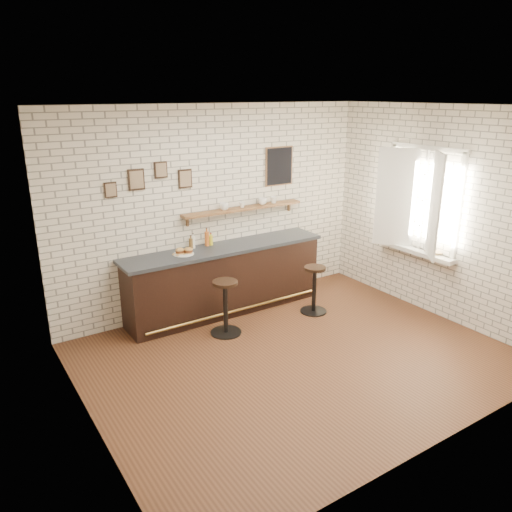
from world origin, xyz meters
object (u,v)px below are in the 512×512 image
at_px(condiment_bottle_yellow, 211,240).
at_px(bitters_bottle_white, 193,242).
at_px(bitters_bottle_brown, 191,243).
at_px(book_upper, 429,251).
at_px(bitters_bottle_amber, 207,238).
at_px(shelf_cup_d, 274,200).
at_px(book_lower, 430,253).
at_px(bar_counter, 225,279).
at_px(shelf_cup_a, 224,206).
at_px(sandwich_plate, 184,254).
at_px(shelf_cup_b, 242,205).
at_px(ciabatta_sandwich, 184,251).
at_px(bar_stool_left, 226,306).
at_px(bar_stool_right, 314,288).
at_px(shelf_cup_c, 262,201).

bearing_deg(condiment_bottle_yellow, bitters_bottle_white, 180.00).
xyz_separation_m(bitters_bottle_brown, book_upper, (2.88, -1.85, -0.13)).
relative_size(bitters_bottle_white, bitters_bottle_amber, 0.82).
bearing_deg(shelf_cup_d, book_lower, -56.75).
distance_m(bar_counter, shelf_cup_a, 1.07).
relative_size(bitters_bottle_brown, book_lower, 0.85).
relative_size(sandwich_plate, shelf_cup_b, 3.14).
xyz_separation_m(ciabatta_sandwich, bar_stool_left, (0.27, -0.65, -0.65)).
relative_size(bitters_bottle_amber, condiment_bottle_yellow, 1.47).
height_order(bitters_bottle_amber, condiment_bottle_yellow, bitters_bottle_amber).
bearing_deg(book_upper, bar_stool_right, -177.99).
bearing_deg(shelf_cup_d, bar_counter, -172.55).
relative_size(condiment_bottle_yellow, shelf_cup_a, 1.34).
xyz_separation_m(bar_counter, bitters_bottle_amber, (-0.19, 0.18, 0.61)).
relative_size(condiment_bottle_yellow, bar_stool_right, 0.26).
xyz_separation_m(condiment_bottle_yellow, book_upper, (2.56, -1.85, -0.13)).
bearing_deg(bitters_bottle_brown, ciabatta_sandwich, -136.83).
xyz_separation_m(bar_counter, shelf_cup_c, (0.79, 0.20, 1.05)).
relative_size(shelf_cup_d, book_lower, 0.46).
relative_size(bitters_bottle_amber, bar_stool_left, 0.35).
relative_size(bitters_bottle_brown, shelf_cup_c, 1.45).
relative_size(shelf_cup_a, shelf_cup_d, 1.26).
relative_size(condiment_bottle_yellow, bar_stool_left, 0.24).
bearing_deg(sandwich_plate, shelf_cup_c, 8.04).
height_order(ciabatta_sandwich, shelf_cup_d, shelf_cup_d).
distance_m(bar_stool_left, book_upper, 3.03).
height_order(bitters_bottle_amber, shelf_cup_a, shelf_cup_a).
xyz_separation_m(bar_counter, shelf_cup_b, (0.43, 0.20, 1.04)).
bearing_deg(ciabatta_sandwich, book_lower, -28.71).
distance_m(bitters_bottle_amber, bar_stool_left, 1.11).
relative_size(bar_counter, condiment_bottle_yellow, 16.90).
distance_m(bitters_bottle_brown, bar_stool_left, 1.08).
xyz_separation_m(bitters_bottle_amber, bar_stool_right, (1.27, -0.94, -0.74)).
distance_m(shelf_cup_b, book_upper, 2.80).
relative_size(sandwich_plate, bitters_bottle_amber, 1.04).
bearing_deg(bitters_bottle_brown, shelf_cup_a, 2.06).
height_order(shelf_cup_c, book_upper, shelf_cup_c).
bearing_deg(bar_stool_left, bitters_bottle_white, 93.06).
distance_m(shelf_cup_d, book_lower, 2.45).
relative_size(bar_counter, bar_stool_right, 4.34).
bearing_deg(shelf_cup_a, shelf_cup_b, -16.68).
bearing_deg(shelf_cup_d, shelf_cup_b, 176.09).
height_order(bitters_bottle_brown, book_upper, bitters_bottle_brown).
relative_size(bitters_bottle_white, shelf_cup_c, 1.63).
distance_m(bar_stool_left, bar_stool_right, 1.45).
xyz_separation_m(bitters_bottle_brown, bitters_bottle_amber, (0.26, 0.00, 0.03)).
distance_m(ciabatta_sandwich, bitters_bottle_amber, 0.49).
bearing_deg(sandwich_plate, condiment_bottle_yellow, 19.17).
bearing_deg(bar_counter, bar_stool_left, -119.74).
distance_m(sandwich_plate, bar_stool_right, 2.00).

